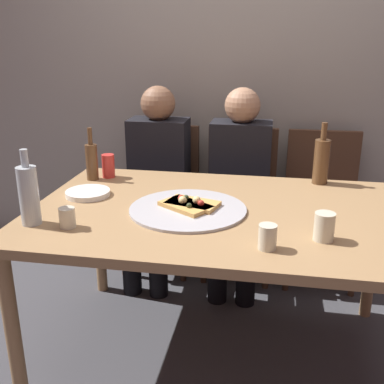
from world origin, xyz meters
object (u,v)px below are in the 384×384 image
at_px(guest_in_sweater, 156,175).
at_px(plate_stack, 88,193).
at_px(chair_middle, 240,192).
at_px(pizza_tray, 188,209).
at_px(dining_table, 220,224).
at_px(beer_bottle, 92,161).
at_px(chair_left, 162,187).
at_px(wine_glass, 67,218).
at_px(tumbler_far, 324,227).
at_px(water_bottle, 29,194).
at_px(guest_in_beanie, 239,179).
at_px(tumbler_near, 268,237).
at_px(soda_can, 108,166).
at_px(chair_right, 321,196).
at_px(pizza_slice_last, 186,205).
at_px(wine_bottle, 321,160).
at_px(pizza_slice_extra, 193,203).

bearing_deg(guest_in_sweater, plate_stack, 78.36).
bearing_deg(chair_middle, pizza_tray, 80.81).
relative_size(dining_table, beer_bottle, 6.02).
relative_size(pizza_tray, beer_bottle, 1.85).
bearing_deg(dining_table, chair_left, 117.81).
bearing_deg(wine_glass, pizza_tray, 31.22).
relative_size(wine_glass, plate_stack, 0.39).
bearing_deg(tumbler_far, plate_stack, 163.35).
relative_size(water_bottle, wine_glass, 3.78).
distance_m(beer_bottle, guest_in_beanie, 0.88).
xyz_separation_m(water_bottle, tumbler_near, (0.93, -0.06, -0.08)).
bearing_deg(soda_can, guest_in_sweater, 69.65).
height_order(soda_can, plate_stack, soda_can).
xyz_separation_m(beer_bottle, soda_can, (0.07, 0.05, -0.04)).
distance_m(soda_can, plate_stack, 0.30).
xyz_separation_m(chair_left, chair_right, (1.01, 0.00, 0.00)).
xyz_separation_m(chair_middle, guest_in_sweater, (-0.51, -0.15, 0.13)).
height_order(pizza_slice_last, wine_glass, wine_glass).
height_order(plate_stack, guest_in_beanie, guest_in_beanie).
height_order(chair_middle, guest_in_sweater, guest_in_sweater).
bearing_deg(pizza_tray, dining_table, 15.13).
height_order(soda_can, chair_middle, chair_middle).
bearing_deg(guest_in_sweater, dining_table, 122.25).
distance_m(chair_middle, chair_right, 0.50).
bearing_deg(tumbler_far, guest_in_beanie, 110.95).
bearing_deg(chair_middle, wine_glass, 64.44).
height_order(wine_bottle, chair_right, wine_bottle).
bearing_deg(tumbler_far, soda_can, 149.73).
bearing_deg(chair_right, guest_in_sweater, 8.55).
height_order(water_bottle, guest_in_beanie, guest_in_beanie).
xyz_separation_m(pizza_slice_last, plate_stack, (-0.49, 0.10, -0.01)).
distance_m(wine_bottle, tumbler_far, 0.70).
bearing_deg(pizza_slice_extra, guest_in_sweater, 115.21).
distance_m(dining_table, chair_middle, 0.94).
distance_m(chair_right, guest_in_sweater, 1.03).
bearing_deg(pizza_slice_extra, guest_in_beanie, 79.96).
height_order(tumbler_far, chair_middle, chair_middle).
bearing_deg(beer_bottle, chair_middle, 39.99).
height_order(pizza_slice_last, guest_in_sweater, guest_in_sweater).
bearing_deg(guest_in_sweater, chair_right, -171.45).
bearing_deg(dining_table, chair_right, 60.67).
bearing_deg(guest_in_beanie, dining_table, 88.57).
bearing_deg(guest_in_beanie, tumbler_near, 99.44).
distance_m(dining_table, pizza_tray, 0.16).
distance_m(water_bottle, soda_can, 0.66).
distance_m(tumbler_far, chair_middle, 1.26).
xyz_separation_m(dining_table, tumbler_near, (0.21, -0.35, 0.11)).
bearing_deg(guest_in_sweater, pizza_tray, 113.46).
height_order(water_bottle, soda_can, water_bottle).
distance_m(chair_left, chair_middle, 0.51).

